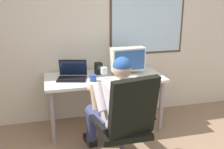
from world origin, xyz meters
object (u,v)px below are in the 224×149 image
(desk, at_px, (104,83))
(office_chair, at_px, (128,120))
(desk_speaker, at_px, (99,68))
(crt_monitor, at_px, (127,59))
(laptop, at_px, (72,74))
(wine_glass, at_px, (104,71))
(coffee_mug, at_px, (93,78))
(person_seated, at_px, (115,106))

(desk, bearing_deg, office_chair, -89.52)
(desk_speaker, bearing_deg, crt_monitor, -17.03)
(laptop, xyz_separation_m, wine_glass, (0.38, -0.15, 0.05))
(office_chair, relative_size, coffee_mug, 12.91)
(wine_glass, relative_size, coffee_mug, 1.90)
(office_chair, distance_m, crt_monitor, 1.11)
(office_chair, height_order, crt_monitor, crt_monitor)
(desk, distance_m, crt_monitor, 0.43)
(laptop, relative_size, coffee_mug, 5.02)
(laptop, xyz_separation_m, coffee_mug, (0.23, -0.19, -0.02))
(desk, relative_size, desk_speaker, 9.78)
(desk, bearing_deg, person_seated, -93.23)
(person_seated, bearing_deg, laptop, 116.46)
(office_chair, distance_m, desk_speaker, 1.15)
(crt_monitor, height_order, wine_glass, crt_monitor)
(crt_monitor, bearing_deg, office_chair, -106.89)
(wine_glass, bearing_deg, coffee_mug, -165.86)
(coffee_mug, bearing_deg, laptop, 141.62)
(wine_glass, xyz_separation_m, desk_speaker, (-0.02, 0.24, -0.03))
(laptop, bearing_deg, person_seated, -63.54)
(desk, height_order, person_seated, person_seated)
(office_chair, xyz_separation_m, desk_speaker, (-0.06, 1.12, 0.22))
(crt_monitor, distance_m, laptop, 0.74)
(desk, height_order, wine_glass, wine_glass)
(person_seated, xyz_separation_m, coffee_mug, (-0.14, 0.56, 0.15))
(office_chair, height_order, person_seated, person_seated)
(desk_speaker, bearing_deg, office_chair, -86.92)
(office_chair, relative_size, person_seated, 0.89)
(person_seated, height_order, laptop, person_seated)
(crt_monitor, height_order, coffee_mug, crt_monitor)
(person_seated, bearing_deg, crt_monitor, 63.87)
(person_seated, relative_size, crt_monitor, 2.60)
(office_chair, height_order, laptop, office_chair)
(desk, distance_m, office_chair, 1.01)
(crt_monitor, height_order, laptop, crt_monitor)
(laptop, bearing_deg, crt_monitor, -1.69)
(laptop, xyz_separation_m, desk_speaker, (0.36, 0.09, 0.02))
(crt_monitor, relative_size, laptop, 1.11)
(laptop, relative_size, wine_glass, 2.64)
(coffee_mug, bearing_deg, office_chair, -77.59)
(desk, xyz_separation_m, desk_speaker, (-0.05, 0.12, 0.17))
(wine_glass, bearing_deg, laptop, 158.71)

